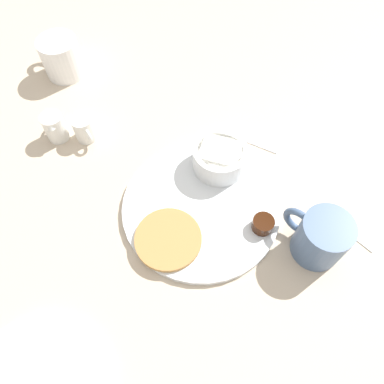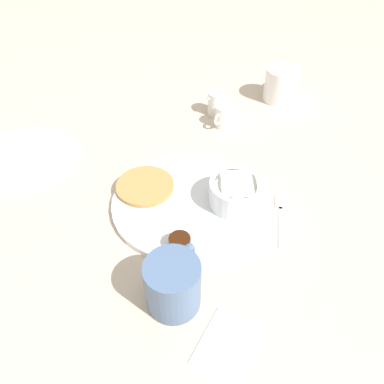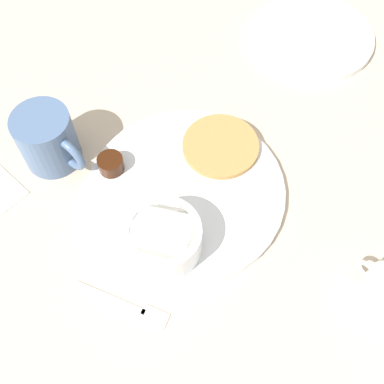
% 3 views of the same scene
% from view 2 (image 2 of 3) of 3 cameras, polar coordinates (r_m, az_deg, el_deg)
% --- Properties ---
extents(ground_plane, '(4.00, 4.00, 0.00)m').
position_cam_2_polar(ground_plane, '(0.73, -0.95, -1.86)').
color(ground_plane, '#C6B299').
extents(plate, '(0.28, 0.28, 0.01)m').
position_cam_2_polar(plate, '(0.72, -0.96, -1.52)').
color(plate, white).
rests_on(plate, ground_plane).
extents(pancake_stack, '(0.11, 0.11, 0.01)m').
position_cam_2_polar(pancake_stack, '(0.74, -7.18, 0.89)').
color(pancake_stack, '#B78447').
rests_on(pancake_stack, plate).
extents(bowl, '(0.10, 0.10, 0.05)m').
position_cam_2_polar(bowl, '(0.70, 6.73, -0.03)').
color(bowl, white).
rests_on(bowl, plate).
extents(syrup_cup, '(0.04, 0.04, 0.02)m').
position_cam_2_polar(syrup_cup, '(0.63, -1.89, -7.71)').
color(syrup_cup, '#38190A').
rests_on(syrup_cup, plate).
extents(butter_ramekin, '(0.05, 0.05, 0.04)m').
position_cam_2_polar(butter_ramekin, '(0.69, 7.57, -1.71)').
color(butter_ramekin, white).
rests_on(butter_ramekin, plate).
extents(coffee_mug, '(0.11, 0.08, 0.09)m').
position_cam_2_polar(coffee_mug, '(0.56, -2.82, -13.75)').
color(coffee_mug, slate).
rests_on(coffee_mug, ground_plane).
extents(creamer_pitcher_near, '(0.06, 0.04, 0.06)m').
position_cam_2_polar(creamer_pitcher_near, '(0.92, 4.84, 11.45)').
color(creamer_pitcher_near, white).
rests_on(creamer_pitcher_near, ground_plane).
extents(creamer_pitcher_far, '(0.05, 0.05, 0.06)m').
position_cam_2_polar(creamer_pitcher_far, '(0.96, 3.75, 13.40)').
color(creamer_pitcher_far, white).
rests_on(creamer_pitcher_far, ground_plane).
extents(fork, '(0.13, 0.04, 0.00)m').
position_cam_2_polar(fork, '(0.72, 13.34, -3.24)').
color(fork, silver).
rests_on(fork, ground_plane).
extents(napkin, '(0.10, 0.08, 0.00)m').
position_cam_2_polar(napkin, '(0.57, 5.27, -22.27)').
color(napkin, white).
rests_on(napkin, ground_plane).
extents(second_mug, '(0.12, 0.09, 0.09)m').
position_cam_2_polar(second_mug, '(1.05, 13.44, 15.68)').
color(second_mug, white).
rests_on(second_mug, ground_plane).
extents(far_plate, '(0.21, 0.21, 0.01)m').
position_cam_2_polar(far_plate, '(0.91, -24.14, 5.07)').
color(far_plate, white).
rests_on(far_plate, ground_plane).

